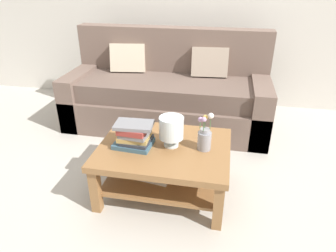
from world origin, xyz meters
The scene contains 6 objects.
ground_plane centered at (0.00, 0.00, 0.00)m, with size 10.00×10.00×0.00m, color #B7B2A8.
couch centered at (-0.14, 0.83, 0.36)m, with size 2.24×0.90×1.06m.
coffee_table centered at (0.08, -0.42, 0.31)m, with size 1.01×0.79×0.42m.
book_stack_main centered at (-0.14, -0.46, 0.51)m, with size 0.31×0.24×0.20m.
glass_hurricane_vase centered at (0.13, -0.40, 0.57)m, with size 0.19×0.19×0.24m.
flower_pitcher centered at (0.39, -0.40, 0.52)m, with size 0.11×0.11×0.30m.
Camera 1 is at (0.51, -2.41, 1.64)m, focal length 32.67 mm.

